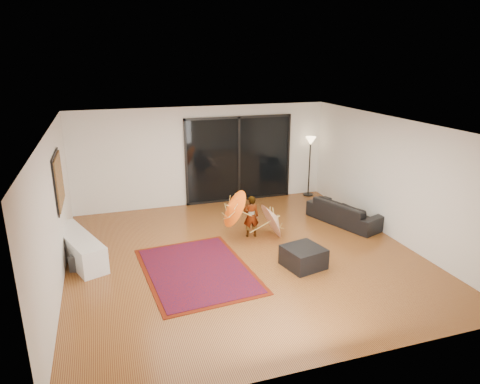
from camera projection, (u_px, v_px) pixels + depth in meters
name	position (u px, v px, depth m)	size (l,w,h in m)	color
floor	(244.00, 255.00, 8.90)	(7.00, 7.00, 0.00)	#915B27
ceiling	(244.00, 126.00, 8.08)	(7.00, 7.00, 0.00)	white
wall_back	(204.00, 156.00, 11.67)	(7.00, 7.00, 0.00)	silver
wall_front	(333.00, 276.00, 5.32)	(7.00, 7.00, 0.00)	silver
wall_left	(54.00, 212.00, 7.47)	(7.00, 7.00, 0.00)	silver
wall_right	(393.00, 179.00, 9.52)	(7.00, 7.00, 0.00)	silver
sliding_door	(239.00, 159.00, 11.98)	(3.06, 0.07, 2.40)	black
painting	(59.00, 181.00, 8.30)	(0.04, 1.28, 1.08)	black
media_console	(78.00, 247.00, 8.64)	(0.49, 1.94, 0.54)	white
speaker	(78.00, 262.00, 8.27)	(0.28, 0.28, 0.32)	#424244
persian_rug	(197.00, 270.00, 8.26)	(2.17, 2.87, 0.02)	#571607
sofa	(345.00, 212.00, 10.55)	(1.92, 0.75, 0.56)	black
ottoman	(303.00, 257.00, 8.38)	(0.71, 0.71, 0.40)	black
floor_lamp	(310.00, 149.00, 12.34)	(0.30, 0.30, 1.75)	black
child	(251.00, 216.00, 9.70)	(0.36, 0.23, 0.98)	#999999
parasol_orange	(228.00, 209.00, 9.41)	(0.58, 0.88, 0.89)	#F7590D
parasol_white	(278.00, 215.00, 9.73)	(0.52, 0.84, 0.92)	white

